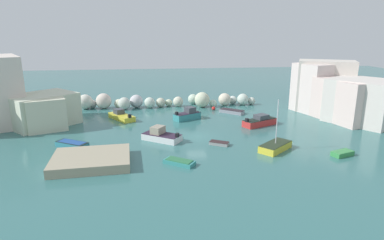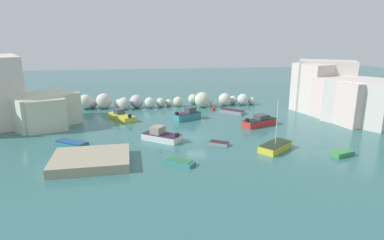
{
  "view_description": "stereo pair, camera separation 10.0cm",
  "coord_description": "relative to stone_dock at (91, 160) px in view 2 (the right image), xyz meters",
  "views": [
    {
      "loc": [
        -5.82,
        -40.03,
        13.17
      ],
      "look_at": [
        0.0,
        4.44,
        1.0
      ],
      "focal_mm": 30.7,
      "sensor_mm": 36.0,
      "label": 1
    },
    {
      "loc": [
        -5.72,
        -40.04,
        13.17
      ],
      "look_at": [
        0.0,
        4.44,
        1.0
      ],
      "focal_mm": 30.7,
      "sensor_mm": 36.0,
      "label": 2
    }
  ],
  "objects": [
    {
      "name": "rock_breakwater",
      "position": [
        7.92,
        25.28,
        0.64
      ],
      "size": [
        31.79,
        4.99,
        2.71
      ],
      "color": "silver",
      "rests_on": "ground"
    },
    {
      "name": "moored_boat_0",
      "position": [
        7.37,
        6.73,
        0.12
      ],
      "size": [
        5.1,
        4.45,
        1.75
      ],
      "rotation": [
        0.0,
        0.0,
        2.53
      ],
      "color": "silver",
      "rests_on": "cove_water"
    },
    {
      "name": "moored_boat_3",
      "position": [
        11.82,
        16.36,
        0.22
      ],
      "size": [
        4.44,
        3.48,
        1.87
      ],
      "rotation": [
        0.0,
        0.0,
        0.5
      ],
      "color": "teal",
      "rests_on": "cove_water"
    },
    {
      "name": "moored_boat_5",
      "position": [
        19.57,
        19.29,
        -0.17
      ],
      "size": [
        4.01,
        3.75,
        0.61
      ],
      "rotation": [
        0.0,
        0.0,
        5.57
      ],
      "color": "gray",
      "rests_on": "cove_water"
    },
    {
      "name": "cliff_headland_right",
      "position": [
        37.74,
        15.49,
        2.57
      ],
      "size": [
        17.91,
        21.48,
        8.49
      ],
      "color": "beige",
      "rests_on": "ground"
    },
    {
      "name": "stone_dock",
      "position": [
        0.0,
        0.0,
        0.0
      ],
      "size": [
        8.08,
        6.64,
        0.95
      ],
      "primitive_type": "cube",
      "rotation": [
        0.0,
        0.0,
        0.06
      ],
      "color": "tan",
      "rests_on": "ground"
    },
    {
      "name": "moored_boat_9",
      "position": [
        14.2,
        4.12,
        -0.27
      ],
      "size": [
        2.48,
        2.03,
        0.41
      ],
      "rotation": [
        0.0,
        0.0,
        2.61
      ],
      "color": "gray",
      "rests_on": "cove_water"
    },
    {
      "name": "moored_boat_4",
      "position": [
        8.91,
        -1.15,
        -0.24
      ],
      "size": [
        3.36,
        2.9,
        0.49
      ],
      "rotation": [
        0.0,
        0.0,
        5.67
      ],
      "color": "teal",
      "rests_on": "cove_water"
    },
    {
      "name": "moored_boat_2",
      "position": [
        21.75,
        11.62,
        0.14
      ],
      "size": [
        5.45,
        3.86,
        1.58
      ],
      "rotation": [
        0.0,
        0.0,
        0.45
      ],
      "color": "red",
      "rests_on": "cove_water"
    },
    {
      "name": "cove_water",
      "position": [
        11.97,
        7.73,
        -0.47
      ],
      "size": [
        160.0,
        160.0,
        0.0
      ],
      "primitive_type": "plane",
      "color": "#366D6B",
      "rests_on": "ground"
    },
    {
      "name": "cliff_headland_left",
      "position": [
        -13.79,
        15.82,
        2.81
      ],
      "size": [
        22.2,
        20.86,
        9.88
      ],
      "color": "beige",
      "rests_on": "ground"
    },
    {
      "name": "moored_boat_8",
      "position": [
        26.82,
        -1.1,
        -0.21
      ],
      "size": [
        2.63,
        1.87,
        0.53
      ],
      "rotation": [
        0.0,
        0.0,
        3.46
      ],
      "color": "#378C47",
      "rests_on": "cove_water"
    },
    {
      "name": "moored_boat_1",
      "position": [
        20.19,
        1.52,
        -0.04
      ],
      "size": [
        4.58,
        4.28,
        5.92
      ],
      "rotation": [
        0.0,
        0.0,
        3.84
      ],
      "color": "gold",
      "rests_on": "cove_water"
    },
    {
      "name": "channel_buoy",
      "position": [
        16.96,
        21.77,
        -0.15
      ],
      "size": [
        0.64,
        0.64,
        0.64
      ],
      "primitive_type": "sphere",
      "color": "red",
      "rests_on": "cove_water"
    },
    {
      "name": "moored_boat_6",
      "position": [
        -3.09,
        5.59,
        -0.13
      ],
      "size": [
        4.1,
        3.3,
        0.66
      ],
      "rotation": [
        0.0,
        0.0,
        2.58
      ],
      "color": "teal",
      "rests_on": "cove_water"
    },
    {
      "name": "moored_boat_7",
      "position": [
        1.67,
        17.69,
        0.03
      ],
      "size": [
        4.41,
        5.35,
        1.52
      ],
      "rotation": [
        0.0,
        0.0,
        2.15
      ],
      "color": "yellow",
      "rests_on": "cove_water"
    }
  ]
}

